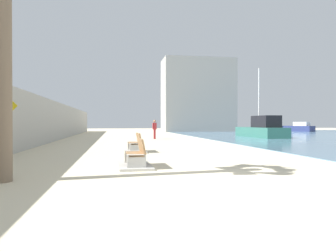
# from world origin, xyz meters

# --- Properties ---
(ground_plane) EXTENTS (120.00, 120.00, 0.00)m
(ground_plane) POSITION_xyz_m (0.00, 18.00, 0.00)
(ground_plane) COLOR beige
(seawall) EXTENTS (0.80, 64.00, 3.27)m
(seawall) POSITION_xyz_m (-7.50, 18.00, 1.63)
(seawall) COLOR #ADAAA3
(seawall) RESTS_ON ground
(bench_near) EXTENTS (1.16, 2.13, 0.98)m
(bench_near) POSITION_xyz_m (-1.59, 2.93, 0.23)
(bench_near) COLOR #ADAAA3
(bench_near) RESTS_ON ground
(bench_far) EXTENTS (1.19, 2.14, 0.98)m
(bench_far) POSITION_xyz_m (-1.26, 8.69, 0.23)
(bench_far) COLOR #ADAAA3
(bench_far) RESTS_ON ground
(person_walking) EXTENTS (0.43, 0.37, 1.77)m
(person_walking) POSITION_xyz_m (1.33, 21.68, 1.04)
(person_walking) COLOR #B22D33
(person_walking) RESTS_ON ground
(boat_far_right) EXTENTS (4.26, 5.71, 1.60)m
(boat_far_right) POSITION_xyz_m (28.42, 42.74, 0.65)
(boat_far_right) COLOR navy
(boat_far_right) RESTS_ON water_bay
(boat_mid_bay) EXTENTS (2.52, 7.52, 7.06)m
(boat_mid_bay) POSITION_xyz_m (12.37, 22.72, 0.84)
(boat_mid_bay) COLOR #337060
(boat_mid_bay) RESTS_ON water_bay
(pedestrian_sign) EXTENTS (0.85, 0.08, 2.64)m
(pedestrian_sign) POSITION_xyz_m (-6.69, 6.18, 1.64)
(pedestrian_sign) COLOR slate
(pedestrian_sign) RESTS_ON ground
(harbor_building) EXTENTS (12.00, 6.00, 12.31)m
(harbor_building) POSITION_xyz_m (11.71, 46.00, 6.15)
(harbor_building) COLOR #9E9E99
(harbor_building) RESTS_ON ground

